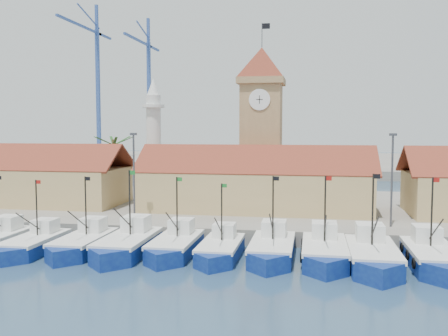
# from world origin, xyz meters

# --- Properties ---
(ground) EXTENTS (400.00, 400.00, 0.00)m
(ground) POSITION_xyz_m (0.00, 0.00, 0.00)
(ground) COLOR #1D3C4E
(ground) RESTS_ON ground
(quay) EXTENTS (140.00, 32.00, 1.50)m
(quay) POSITION_xyz_m (0.00, 24.00, 0.75)
(quay) COLOR gray
(quay) RESTS_ON ground
(terminal) EXTENTS (240.00, 80.00, 2.00)m
(terminal) POSITION_xyz_m (0.00, 110.00, 1.00)
(terminal) COLOR gray
(terminal) RESTS_ON ground
(boat_1) EXTENTS (3.28, 8.98, 6.79)m
(boat_1) POSITION_xyz_m (-17.74, 1.93, 0.70)
(boat_1) COLOR navy
(boat_1) RESTS_ON ground
(boat_2) EXTENTS (3.43, 9.39, 7.10)m
(boat_2) POSITION_xyz_m (-13.44, 2.69, 0.73)
(boat_2) COLOR navy
(boat_2) RESTS_ON ground
(boat_3) EXTENTS (3.74, 10.25, 7.76)m
(boat_3) POSITION_xyz_m (-9.33, 2.69, 0.80)
(boat_3) COLOR navy
(boat_3) RESTS_ON ground
(boat_4) EXTENTS (3.45, 9.44, 7.14)m
(boat_4) POSITION_xyz_m (-5.20, 3.32, 0.74)
(boat_4) COLOR navy
(boat_4) RESTS_ON ground
(boat_5) EXTENTS (3.22, 8.82, 6.68)m
(boat_5) POSITION_xyz_m (-1.13, 2.94, 0.69)
(boat_5) COLOR navy
(boat_5) RESTS_ON ground
(boat_6) EXTENTS (3.55, 9.73, 7.36)m
(boat_6) POSITION_xyz_m (3.20, 3.37, 0.76)
(boat_6) COLOR navy
(boat_6) RESTS_ON ground
(boat_7) EXTENTS (3.60, 9.87, 7.47)m
(boat_7) POSITION_xyz_m (7.53, 3.17, 0.77)
(boat_7) COLOR navy
(boat_7) RESTS_ON ground
(boat_8) EXTENTS (3.77, 10.33, 7.82)m
(boat_8) POSITION_xyz_m (11.24, 2.26, 0.81)
(boat_8) COLOR navy
(boat_8) RESTS_ON ground
(boat_9) EXTENTS (3.63, 9.94, 7.52)m
(boat_9) POSITION_xyz_m (15.86, 2.92, 0.78)
(boat_9) COLOR navy
(boat_9) RESTS_ON ground
(hall_left) EXTENTS (31.20, 10.13, 7.61)m
(hall_left) POSITION_xyz_m (-32.00, 20.00, 3.99)
(hall_left) COLOR tan
(hall_left) RESTS_ON quay
(hall_center) EXTENTS (27.04, 10.13, 7.61)m
(hall_center) POSITION_xyz_m (0.00, 20.00, 3.99)
(hall_center) COLOR tan
(hall_center) RESTS_ON quay
(clock_tower) EXTENTS (5.80, 5.80, 22.70)m
(clock_tower) POSITION_xyz_m (0.00, 26.00, 11.96)
(clock_tower) COLOR tan
(clock_tower) RESTS_ON quay
(minaret) EXTENTS (3.00, 3.00, 16.30)m
(minaret) POSITION_xyz_m (-15.00, 28.00, 9.73)
(minaret) COLOR silver
(minaret) RESTS_ON quay
(palm_tree) EXTENTS (5.60, 5.03, 8.39)m
(palm_tree) POSITION_xyz_m (-20.00, 26.00, 6.25)
(palm_tree) COLOR brown
(palm_tree) RESTS_ON quay
(lamp_posts) EXTENTS (80.70, 0.25, 9.03)m
(lamp_posts) POSITION_xyz_m (0.50, 12.00, 6.48)
(lamp_posts) COLOR #3F3F44
(lamp_posts) RESTS_ON quay
(crane_blue_far) EXTENTS (1.00, 33.53, 44.89)m
(crane_blue_far) POSITION_xyz_m (-56.06, 100.55, 26.98)
(crane_blue_far) COLOR #315097
(crane_blue_far) RESTS_ON terminal
(crane_blue_near) EXTENTS (1.00, 29.60, 41.81)m
(crane_blue_near) POSITION_xyz_m (-42.38, 107.01, 24.95)
(crane_blue_near) COLOR #315097
(crane_blue_near) RESTS_ON terminal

